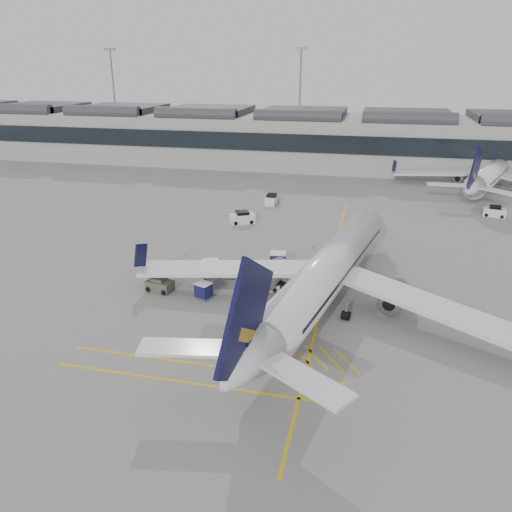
% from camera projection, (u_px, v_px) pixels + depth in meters
% --- Properties ---
extents(ground, '(220.00, 220.00, 0.00)m').
position_uv_depth(ground, '(216.00, 305.00, 48.44)').
color(ground, gray).
rests_on(ground, ground).
extents(terminal, '(200.00, 20.45, 12.40)m').
position_uv_depth(terminal, '(312.00, 138.00, 111.48)').
color(terminal, '#9E9E99').
rests_on(terminal, ground).
extents(light_masts, '(113.00, 0.60, 25.45)m').
position_uv_depth(light_masts, '(313.00, 95.00, 121.58)').
color(light_masts, slate).
rests_on(light_masts, ground).
extents(apron_markings, '(0.25, 60.00, 0.01)m').
position_uv_depth(apron_markings, '(329.00, 275.00, 55.40)').
color(apron_markings, gold).
rests_on(apron_markings, ground).
extents(airliner_main, '(37.79, 41.70, 11.22)m').
position_uv_depth(airliner_main, '(326.00, 274.00, 47.21)').
color(airliner_main, silver).
rests_on(airliner_main, ground).
extents(airliner_far, '(32.96, 36.48, 10.22)m').
position_uv_depth(airliner_far, '(492.00, 174.00, 90.80)').
color(airliner_far, silver).
rests_on(airliner_far, ground).
extents(belt_loader, '(4.71, 2.44, 1.86)m').
position_uv_depth(belt_loader, '(260.00, 285.00, 51.57)').
color(belt_loader, beige).
rests_on(belt_loader, ground).
extents(baggage_cart_a, '(2.00, 1.71, 1.95)m').
position_uv_depth(baggage_cart_a, '(278.00, 260.00, 56.58)').
color(baggage_cart_a, gray).
rests_on(baggage_cart_a, ground).
extents(baggage_cart_b, '(1.92, 1.76, 1.64)m').
position_uv_depth(baggage_cart_b, '(203.00, 290.00, 49.54)').
color(baggage_cart_b, gray).
rests_on(baggage_cart_b, ground).
extents(baggage_cart_c, '(1.77, 1.51, 1.73)m').
position_uv_depth(baggage_cart_c, '(228.00, 269.00, 54.38)').
color(baggage_cart_c, gray).
rests_on(baggage_cart_c, ground).
extents(baggage_cart_d, '(2.33, 2.19, 1.94)m').
position_uv_depth(baggage_cart_d, '(211.00, 268.00, 54.46)').
color(baggage_cart_d, gray).
rests_on(baggage_cart_d, ground).
extents(ramp_agent_a, '(0.87, 0.78, 1.99)m').
position_uv_depth(ramp_agent_a, '(312.00, 266.00, 55.24)').
color(ramp_agent_a, orange).
rests_on(ramp_agent_a, ground).
extents(ramp_agent_b, '(0.81, 0.66, 1.57)m').
position_uv_depth(ramp_agent_b, '(296.00, 276.00, 53.05)').
color(ramp_agent_b, '#E3480B').
rests_on(ramp_agent_b, ground).
extents(pushback_tug, '(2.89, 2.08, 1.47)m').
position_uv_depth(pushback_tug, '(160.00, 285.00, 51.25)').
color(pushback_tug, '#4E4F43').
rests_on(pushback_tug, ground).
extents(safety_cone_nose, '(0.39, 0.39, 0.54)m').
position_uv_depth(safety_cone_nose, '(313.00, 246.00, 63.22)').
color(safety_cone_nose, '#F24C0A').
rests_on(safety_cone_nose, ground).
extents(safety_cone_engine, '(0.41, 0.41, 0.57)m').
position_uv_depth(safety_cone_engine, '(358.00, 279.00, 53.66)').
color(safety_cone_engine, '#F24C0A').
rests_on(safety_cone_engine, ground).
extents(service_van_left, '(3.93, 3.21, 1.81)m').
position_uv_depth(service_van_left, '(242.00, 218.00, 72.84)').
color(service_van_left, silver).
rests_on(service_van_left, ground).
extents(service_van_mid, '(1.76, 3.37, 1.71)m').
position_uv_depth(service_van_mid, '(272.00, 200.00, 82.65)').
color(service_van_mid, silver).
rests_on(service_van_mid, ground).
extents(service_van_right, '(3.50, 2.25, 1.67)m').
position_uv_depth(service_van_right, '(495.00, 212.00, 76.06)').
color(service_van_right, silver).
rests_on(service_van_right, ground).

